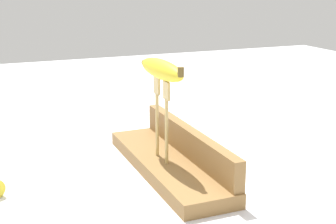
{
  "coord_description": "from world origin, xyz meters",
  "views": [
    {
      "loc": [
        0.88,
        -0.36,
        0.39
      ],
      "look_at": [
        0.0,
        0.0,
        0.13
      ],
      "focal_mm": 52.09,
      "sensor_mm": 36.0,
      "label": 1
    }
  ],
  "objects": [
    {
      "name": "banana_raised_center",
      "position": [
        -0.0,
        -0.01,
        0.22
      ],
      "size": [
        0.18,
        0.05,
        0.04
      ],
      "color": "yellow",
      "rests_on": "fork_stand_center"
    },
    {
      "name": "fork_stand_center",
      "position": [
        0.0,
        -0.01,
        0.13
      ],
      "size": [
        0.08,
        0.01,
        0.17
      ],
      "color": "tan",
      "rests_on": "wooden_board"
    },
    {
      "name": "wooden_board",
      "position": [
        0.0,
        0.0,
        0.01
      ],
      "size": [
        0.43,
        0.12,
        0.03
      ],
      "primitive_type": "cube",
      "color": "olive",
      "rests_on": "ground"
    },
    {
      "name": "board_backstop",
      "position": [
        0.0,
        0.05,
        0.06
      ],
      "size": [
        0.42,
        0.02,
        0.06
      ],
      "primitive_type": "cube",
      "color": "olive",
      "rests_on": "wooden_board"
    },
    {
      "name": "ground_plane",
      "position": [
        0.0,
        0.0,
        0.0
      ],
      "size": [
        3.0,
        3.0,
        0.0
      ],
      "primitive_type": "plane",
      "color": "silver"
    }
  ]
}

